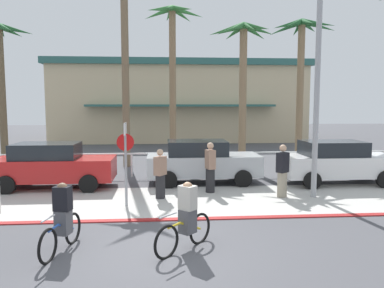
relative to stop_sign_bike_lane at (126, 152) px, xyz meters
The scene contains 20 objects.
ground_plane 6.62m from the stop_sign_bike_lane, 80.95° to the left, with size 80.00×80.00×0.00m, color #4C4C51.
sidewalk_strip 2.02m from the stop_sign_bike_lane, 27.52° to the left, with size 44.00×4.00×0.02m, color beige.
curb_paint 2.44m from the stop_sign_bike_lane, 55.66° to the right, with size 44.00×0.24×0.03m, color maroon.
building_backdrop 23.40m from the stop_sign_bike_lane, 83.60° to the left, with size 21.18×11.17×6.65m.
rail_fence 5.00m from the stop_sign_bike_lane, 78.20° to the left, with size 21.83×0.08×1.04m.
stop_sign_bike_lane is the anchor object (origin of this frame).
streetlight_curb 6.71m from the stop_sign_bike_lane, ahead, with size 0.24×2.54×7.50m.
palm_tree_2 11.18m from the stop_sign_bike_lane, 129.67° to the left, with size 3.25×3.28×7.05m.
palm_tree_3 9.35m from the stop_sign_bike_lane, 94.88° to the left, with size 2.96×3.17×10.06m.
palm_tree_4 10.38m from the stop_sign_bike_lane, 79.46° to the left, with size 3.26×3.09×8.30m.
palm_tree_5 9.12m from the stop_sign_bike_lane, 53.42° to the left, with size 3.14×3.39×6.97m.
palm_tree_6 12.17m from the stop_sign_bike_lane, 43.86° to the left, with size 3.31×3.00×7.46m.
car_red_1 4.16m from the stop_sign_bike_lane, 136.43° to the left, with size 4.40×2.02×1.69m.
car_silver_2 4.33m from the stop_sign_bike_lane, 51.13° to the left, with size 4.40×2.02×1.69m.
car_white_3 8.42m from the stop_sign_bike_lane, 19.07° to the left, with size 4.40×2.02×1.69m.
cyclist_yellow_0 4.06m from the stop_sign_bike_lane, 65.98° to the right, with size 1.30×1.35×1.50m.
cyclist_blue_1 3.76m from the stop_sign_bike_lane, 106.52° to the right, with size 0.47×1.79×1.50m.
pedestrian_0 1.65m from the stop_sign_bike_lane, 41.08° to the left, with size 0.45×0.48×1.66m.
pedestrian_1 5.22m from the stop_sign_bike_lane, ahead, with size 0.48×0.45×1.79m.
pedestrian_2 3.32m from the stop_sign_bike_lane, 29.97° to the left, with size 0.39×0.45×1.79m.
Camera 1 is at (0.09, -7.94, 3.14)m, focal length 35.92 mm.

